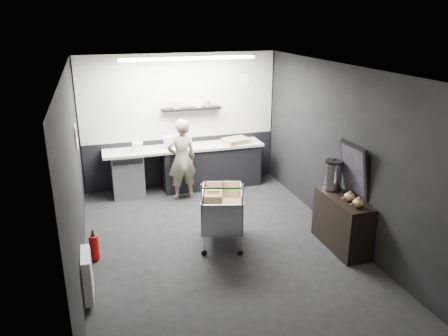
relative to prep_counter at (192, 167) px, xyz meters
name	(u,v)px	position (x,y,z in m)	size (l,w,h in m)	color
floor	(218,244)	(-0.14, -2.42, -0.46)	(5.50, 5.50, 0.00)	black
ceiling	(217,68)	(-0.14, -2.42, 2.24)	(5.50, 5.50, 0.00)	white
wall_back	(180,121)	(-0.14, 0.33, 0.89)	(5.50, 5.50, 0.00)	black
wall_front	(302,255)	(-0.14, -5.17, 0.89)	(5.50, 5.50, 0.00)	black
wall_left	(74,176)	(-2.14, -2.42, 0.89)	(5.50, 5.50, 0.00)	black
wall_right	(338,151)	(1.86, -2.42, 0.89)	(5.50, 5.50, 0.00)	black
kitchen_wall_panel	(180,97)	(-0.14, 0.31, 1.39)	(3.95, 0.02, 1.70)	silver
dado_panel	(182,161)	(-0.14, 0.31, 0.04)	(3.95, 0.02, 1.00)	black
floating_shelf	(191,109)	(0.06, 0.20, 1.16)	(1.20, 0.22, 0.04)	black
wall_clock	(246,79)	(1.26, 0.30, 1.69)	(0.20, 0.20, 0.03)	white
poster	(76,137)	(-2.12, -1.12, 1.09)	(0.02, 0.30, 0.40)	white
poster_red_band	(76,133)	(-2.11, -1.12, 1.16)	(0.01, 0.22, 0.10)	red
radiator	(87,275)	(-2.08, -3.32, -0.11)	(0.10, 0.50, 0.60)	white
ceiling_strip	(188,58)	(-0.14, -0.57, 2.21)	(2.40, 0.20, 0.04)	white
prep_counter	(192,167)	(0.00, 0.00, 0.00)	(3.20, 0.61, 0.90)	black
person	(182,159)	(-0.28, -0.45, 0.33)	(0.57, 0.38, 1.58)	#BFB498
shopping_cart	(222,210)	(-0.06, -2.37, 0.09)	(0.88, 1.19, 1.14)	silver
sideboard	(342,215)	(1.65, -3.02, 0.07)	(0.46, 1.09, 1.63)	black
fire_extinguisher	(94,246)	(-1.99, -2.36, -0.24)	(0.14, 0.14, 0.46)	red
cardboard_box	(236,141)	(0.94, -0.05, 0.49)	(0.50, 0.38, 0.10)	tan
pink_tub	(170,142)	(-0.43, 0.00, 0.56)	(0.23, 0.23, 0.23)	silver
white_container	(138,147)	(-1.06, -0.05, 0.53)	(0.20, 0.15, 0.17)	white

